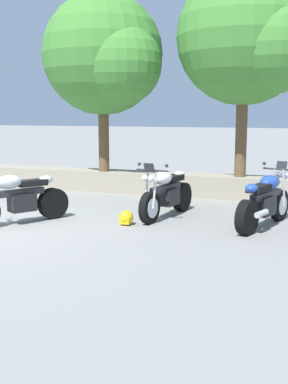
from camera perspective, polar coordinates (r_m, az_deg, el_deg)
The scene contains 7 objects.
stone_wall at distance 13.46m, azimuth -6.39°, elevation 1.46°, with size 36.00×0.80×0.55m, color gray.
motorcycle_silver_near_left at distance 9.53m, azimuth -14.65°, elevation -0.80°, with size 1.22×1.86×1.18m.
motorcycle_white_centre at distance 9.84m, azimuth 2.64°, elevation -0.19°, with size 0.72×2.05×1.18m.
motorcycle_blue_far_right at distance 9.25m, azimuth 14.14°, elevation -1.09°, with size 0.93×2.01×1.18m.
rider_helmet at distance 9.20m, azimuth -2.14°, elevation -3.07°, with size 0.28×0.28×0.28m.
leafy_tree_far_left at distance 12.90m, azimuth -4.47°, elevation 15.66°, with size 3.28×3.13×4.62m.
leafy_tree_mid_left at distance 12.08m, azimuth 12.47°, elevation 17.24°, with size 3.38×3.22×4.95m.
Camera 1 is at (5.84, -7.19, 2.13)m, focal length 45.12 mm.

